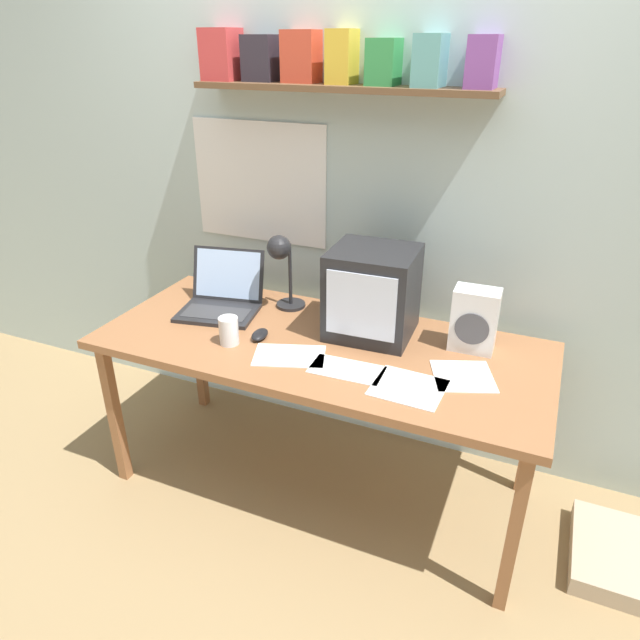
{
  "coord_description": "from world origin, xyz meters",
  "views": [
    {
      "loc": [
        0.81,
        -1.88,
        1.86
      ],
      "look_at": [
        0.0,
        0.0,
        0.85
      ],
      "focal_mm": 32.0,
      "sensor_mm": 36.0,
      "label": 1
    }
  ],
  "objects_px": {
    "laptop": "(222,296)",
    "space_heater": "(474,320)",
    "loose_paper_near_monitor": "(463,376)",
    "open_notebook": "(347,370)",
    "juice_glass": "(229,332)",
    "corner_desk": "(320,354)",
    "crt_monitor": "(372,293)",
    "desk_lamp": "(282,259)",
    "computer_mouse": "(260,335)",
    "floor_cushion": "(632,561)",
    "printed_handout": "(408,387)",
    "loose_paper_near_laptop": "(289,356)"
  },
  "relations": [
    {
      "from": "computer_mouse",
      "to": "loose_paper_near_monitor",
      "type": "height_order",
      "value": "computer_mouse"
    },
    {
      "from": "desk_lamp",
      "to": "computer_mouse",
      "type": "relative_size",
      "value": 3.2
    },
    {
      "from": "loose_paper_near_monitor",
      "to": "open_notebook",
      "type": "xyz_separation_m",
      "value": [
        -0.41,
        -0.13,
        0.0
      ]
    },
    {
      "from": "space_heater",
      "to": "open_notebook",
      "type": "bearing_deg",
      "value": -139.82
    },
    {
      "from": "laptop",
      "to": "space_heater",
      "type": "relative_size",
      "value": 1.55
    },
    {
      "from": "desk_lamp",
      "to": "open_notebook",
      "type": "distance_m",
      "value": 0.64
    },
    {
      "from": "space_heater",
      "to": "computer_mouse",
      "type": "relative_size",
      "value": 2.3
    },
    {
      "from": "printed_handout",
      "to": "crt_monitor",
      "type": "bearing_deg",
      "value": 126.68
    },
    {
      "from": "crt_monitor",
      "to": "desk_lamp",
      "type": "bearing_deg",
      "value": 170.35
    },
    {
      "from": "corner_desk",
      "to": "open_notebook",
      "type": "relative_size",
      "value": 6.57
    },
    {
      "from": "desk_lamp",
      "to": "loose_paper_near_monitor",
      "type": "relative_size",
      "value": 1.26
    },
    {
      "from": "corner_desk",
      "to": "laptop",
      "type": "distance_m",
      "value": 0.56
    },
    {
      "from": "crt_monitor",
      "to": "computer_mouse",
      "type": "distance_m",
      "value": 0.5
    },
    {
      "from": "computer_mouse",
      "to": "juice_glass",
      "type": "bearing_deg",
      "value": -135.84
    },
    {
      "from": "computer_mouse",
      "to": "loose_paper_near_laptop",
      "type": "relative_size",
      "value": 0.35
    },
    {
      "from": "printed_handout",
      "to": "space_heater",
      "type": "bearing_deg",
      "value": 68.26
    },
    {
      "from": "laptop",
      "to": "desk_lamp",
      "type": "height_order",
      "value": "desk_lamp"
    },
    {
      "from": "corner_desk",
      "to": "floor_cushion",
      "type": "height_order",
      "value": "corner_desk"
    },
    {
      "from": "crt_monitor",
      "to": "space_heater",
      "type": "height_order",
      "value": "crt_monitor"
    },
    {
      "from": "laptop",
      "to": "juice_glass",
      "type": "height_order",
      "value": "laptop"
    },
    {
      "from": "juice_glass",
      "to": "space_heater",
      "type": "distance_m",
      "value": 0.98
    },
    {
      "from": "crt_monitor",
      "to": "juice_glass",
      "type": "distance_m",
      "value": 0.6
    },
    {
      "from": "loose_paper_near_monitor",
      "to": "space_heater",
      "type": "bearing_deg",
      "value": 93.21
    },
    {
      "from": "desk_lamp",
      "to": "crt_monitor",
      "type": "bearing_deg",
      "value": 12.32
    },
    {
      "from": "juice_glass",
      "to": "floor_cushion",
      "type": "bearing_deg",
      "value": 6.79
    },
    {
      "from": "open_notebook",
      "to": "printed_handout",
      "type": "distance_m",
      "value": 0.25
    },
    {
      "from": "computer_mouse",
      "to": "floor_cushion",
      "type": "bearing_deg",
      "value": 3.94
    },
    {
      "from": "desk_lamp",
      "to": "loose_paper_near_monitor",
      "type": "bearing_deg",
      "value": 3.24
    },
    {
      "from": "corner_desk",
      "to": "space_heater",
      "type": "height_order",
      "value": "space_heater"
    },
    {
      "from": "open_notebook",
      "to": "juice_glass",
      "type": "bearing_deg",
      "value": 179.46
    },
    {
      "from": "laptop",
      "to": "computer_mouse",
      "type": "height_order",
      "value": "laptop"
    },
    {
      "from": "corner_desk",
      "to": "space_heater",
      "type": "distance_m",
      "value": 0.63
    },
    {
      "from": "crt_monitor",
      "to": "loose_paper_near_monitor",
      "type": "height_order",
      "value": "crt_monitor"
    },
    {
      "from": "loose_paper_near_monitor",
      "to": "printed_handout",
      "type": "bearing_deg",
      "value": -136.84
    },
    {
      "from": "space_heater",
      "to": "printed_handout",
      "type": "distance_m",
      "value": 0.43
    },
    {
      "from": "floor_cushion",
      "to": "computer_mouse",
      "type": "bearing_deg",
      "value": -176.06
    },
    {
      "from": "printed_handout",
      "to": "loose_paper_near_monitor",
      "type": "bearing_deg",
      "value": 43.16
    },
    {
      "from": "juice_glass",
      "to": "open_notebook",
      "type": "relative_size",
      "value": 0.41
    },
    {
      "from": "loose_paper_near_laptop",
      "to": "desk_lamp",
      "type": "bearing_deg",
      "value": 119.96
    },
    {
      "from": "laptop",
      "to": "juice_glass",
      "type": "relative_size",
      "value": 3.43
    },
    {
      "from": "computer_mouse",
      "to": "floor_cushion",
      "type": "distance_m",
      "value": 1.71
    },
    {
      "from": "corner_desk",
      "to": "open_notebook",
      "type": "distance_m",
      "value": 0.25
    },
    {
      "from": "laptop",
      "to": "printed_handout",
      "type": "relative_size",
      "value": 1.54
    },
    {
      "from": "crt_monitor",
      "to": "floor_cushion",
      "type": "relative_size",
      "value": 0.83
    },
    {
      "from": "loose_paper_near_laptop",
      "to": "juice_glass",
      "type": "bearing_deg",
      "value": -179.37
    },
    {
      "from": "laptop",
      "to": "printed_handout",
      "type": "bearing_deg",
      "value": -28.91
    },
    {
      "from": "desk_lamp",
      "to": "computer_mouse",
      "type": "xyz_separation_m",
      "value": [
        0.04,
        -0.29,
        -0.23
      ]
    },
    {
      "from": "open_notebook",
      "to": "floor_cushion",
      "type": "xyz_separation_m",
      "value": [
        1.12,
        0.2,
        -0.71
      ]
    },
    {
      "from": "crt_monitor",
      "to": "loose_paper_near_monitor",
      "type": "bearing_deg",
      "value": -27.34
    },
    {
      "from": "laptop",
      "to": "crt_monitor",
      "type": "bearing_deg",
      "value": -7.62
    }
  ]
}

